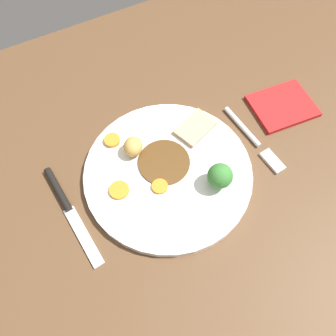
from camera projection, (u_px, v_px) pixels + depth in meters
The scene contains 12 objects.
dining_table at pixel (156, 188), 58.00cm from camera, with size 120.00×84.00×3.60cm, color brown.
dinner_plate at pixel (168, 173), 56.58cm from camera, with size 27.36×27.36×1.40cm, color white.
gravy_pool at pixel (164, 162), 56.58cm from camera, with size 8.54×8.54×0.30cm, color #563819.
meat_slice_main at pixel (195, 128), 59.53cm from camera, with size 6.72×4.46×0.80cm, color tan.
roast_potato_left at pixel (133, 147), 56.34cm from camera, with size 3.50×3.09×3.12cm, color tan.
carrot_coin_front at pixel (112, 140), 58.37cm from camera, with size 2.69×2.69×0.69cm, color orange.
carrot_coin_back at pixel (162, 185), 54.47cm from camera, with size 2.55×2.55×0.49cm, color orange.
carrot_coin_side at pixel (119, 190), 54.07cm from camera, with size 3.17×3.17×0.50cm, color orange.
broccoli_floret at pixel (220, 176), 52.67cm from camera, with size 3.97×3.97×4.58cm.
fork at pixel (254, 140), 59.97cm from camera, with size 2.64×15.32×0.90cm.
knife at pixel (67, 206), 54.08cm from camera, with size 3.13×18.56×1.20cm.
folded_napkin at pixel (282, 106), 63.55cm from camera, with size 11.00×9.00×0.80cm, color red.
Camera 1 is at (9.75, 22.68, 54.43)cm, focal length 37.06 mm.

